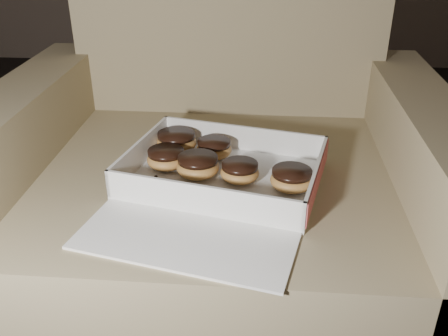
% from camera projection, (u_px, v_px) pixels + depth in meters
% --- Properties ---
extents(floor, '(4.50, 4.50, 0.00)m').
position_uv_depth(floor, '(57.00, 305.00, 1.29)').
color(floor, black).
rests_on(floor, ground).
extents(armchair, '(0.95, 0.80, 0.99)m').
position_uv_depth(armchair, '(219.00, 203.00, 1.14)').
color(armchair, '#9A8762').
rests_on(armchair, floor).
extents(bakery_box, '(0.44, 0.49, 0.06)m').
position_uv_depth(bakery_box, '(219.00, 184.00, 0.93)').
color(bakery_box, white).
rests_on(bakery_box, armchair).
extents(donut_a, '(0.08, 0.08, 0.04)m').
position_uv_depth(donut_a, '(166.00, 158.00, 0.99)').
color(donut_a, '#BB9141').
rests_on(donut_a, bakery_box).
extents(donut_b, '(0.08, 0.08, 0.04)m').
position_uv_depth(donut_b, '(177.00, 141.00, 1.06)').
color(donut_b, '#BB9141').
rests_on(donut_b, bakery_box).
extents(donut_c, '(0.07, 0.07, 0.04)m').
position_uv_depth(donut_c, '(240.00, 171.00, 0.95)').
color(donut_c, '#BB9141').
rests_on(donut_c, bakery_box).
extents(donut_d, '(0.07, 0.07, 0.04)m').
position_uv_depth(donut_d, '(214.00, 148.00, 1.04)').
color(donut_d, '#BB9141').
rests_on(donut_d, bakery_box).
extents(donut_e, '(0.08, 0.08, 0.04)m').
position_uv_depth(donut_e, '(292.00, 179.00, 0.92)').
color(donut_e, '#BB9141').
rests_on(donut_e, bakery_box).
extents(donut_f, '(0.08, 0.08, 0.04)m').
position_uv_depth(donut_f, '(198.00, 166.00, 0.96)').
color(donut_f, '#BB9141').
rests_on(donut_f, bakery_box).
extents(crumb_a, '(0.01, 0.01, 0.00)m').
position_uv_depth(crumb_a, '(185.00, 192.00, 0.91)').
color(crumb_a, black).
rests_on(crumb_a, bakery_box).
extents(crumb_b, '(0.01, 0.01, 0.00)m').
position_uv_depth(crumb_b, '(248.00, 204.00, 0.88)').
color(crumb_b, black).
rests_on(crumb_b, bakery_box).
extents(crumb_c, '(0.01, 0.01, 0.00)m').
position_uv_depth(crumb_c, '(156.00, 176.00, 0.97)').
color(crumb_c, black).
rests_on(crumb_c, bakery_box).
extents(crumb_d, '(0.01, 0.01, 0.00)m').
position_uv_depth(crumb_d, '(246.00, 210.00, 0.86)').
color(crumb_d, black).
rests_on(crumb_d, bakery_box).
extents(crumb_e, '(0.01, 0.01, 0.00)m').
position_uv_depth(crumb_e, '(175.00, 201.00, 0.89)').
color(crumb_e, black).
rests_on(crumb_e, bakery_box).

